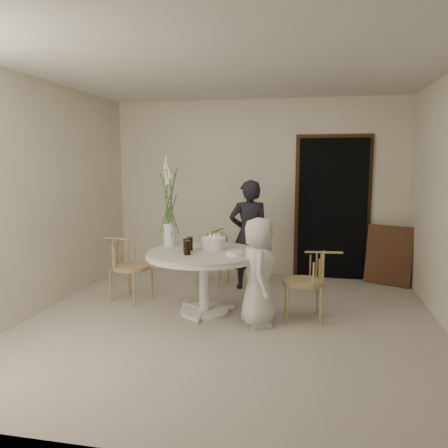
% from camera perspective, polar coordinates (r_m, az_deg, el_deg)
% --- Properties ---
extents(ground, '(4.50, 4.50, 0.00)m').
position_cam_1_polar(ground, '(4.91, 0.80, -12.73)').
color(ground, '#BBAD9F').
rests_on(ground, ground).
extents(room_shell, '(4.50, 4.50, 4.50)m').
position_cam_1_polar(room_shell, '(4.60, 0.84, 6.52)').
color(room_shell, silver).
rests_on(room_shell, ground).
extents(doorway, '(1.00, 0.10, 2.10)m').
position_cam_1_polar(doorway, '(6.75, 13.96, 1.90)').
color(doorway, black).
rests_on(doorway, ground).
extents(door_trim, '(1.12, 0.03, 2.22)m').
position_cam_1_polar(door_trim, '(6.78, 13.96, 2.44)').
color(door_trim, '#55311D').
rests_on(door_trim, ground).
extents(table, '(1.33, 1.33, 0.73)m').
position_cam_1_polar(table, '(5.04, -2.59, -4.88)').
color(table, white).
rests_on(table, ground).
extents(picture_frame, '(0.67, 0.43, 0.85)m').
position_cam_1_polar(picture_frame, '(6.69, 20.74, -3.85)').
color(picture_frame, '#55311D').
rests_on(picture_frame, ground).
extents(chair_far, '(0.47, 0.50, 0.77)m').
position_cam_1_polar(chair_far, '(6.39, -1.16, -3.22)').
color(chair_far, tan).
rests_on(chair_far, ground).
extents(chair_right, '(0.50, 0.46, 0.78)m').
position_cam_1_polar(chair_right, '(4.97, 11.59, -6.54)').
color(chair_right, tan).
rests_on(chair_right, ground).
extents(chair_left, '(0.54, 0.52, 0.80)m').
position_cam_1_polar(chair_left, '(5.71, -12.94, -4.57)').
color(chair_left, tan).
rests_on(chair_left, ground).
extents(girl, '(0.63, 0.49, 1.51)m').
position_cam_1_polar(girl, '(6.03, 3.29, -1.39)').
color(girl, black).
rests_on(girl, ground).
extents(boy, '(0.46, 0.62, 1.17)m').
position_cam_1_polar(boy, '(4.70, 4.54, -6.22)').
color(boy, silver).
rests_on(boy, ground).
extents(birthday_cake, '(0.28, 0.28, 0.19)m').
position_cam_1_polar(birthday_cake, '(5.14, -1.37, -2.54)').
color(birthday_cake, white).
rests_on(birthday_cake, table).
extents(cola_tumbler_a, '(0.08, 0.08, 0.16)m').
position_cam_1_polar(cola_tumbler_a, '(4.84, -4.83, -3.11)').
color(cola_tumbler_a, black).
rests_on(cola_tumbler_a, table).
extents(cola_tumbler_b, '(0.07, 0.07, 0.13)m').
position_cam_1_polar(cola_tumbler_b, '(4.95, -4.96, -3.00)').
color(cola_tumbler_b, black).
rests_on(cola_tumbler_b, table).
extents(cola_tumbler_c, '(0.09, 0.09, 0.15)m').
position_cam_1_polar(cola_tumbler_c, '(4.99, -4.94, -2.79)').
color(cola_tumbler_c, black).
rests_on(cola_tumbler_c, table).
extents(cola_tumbler_d, '(0.09, 0.09, 0.16)m').
position_cam_1_polar(cola_tumbler_d, '(5.09, -4.50, -2.56)').
color(cola_tumbler_d, black).
rests_on(cola_tumbler_d, table).
extents(plate_stack, '(0.22, 0.22, 0.05)m').
position_cam_1_polar(plate_stack, '(4.79, 1.37, -3.88)').
color(plate_stack, white).
rests_on(plate_stack, table).
extents(flower_vase, '(0.15, 0.15, 1.11)m').
position_cam_1_polar(flower_vase, '(5.31, -7.16, 2.36)').
color(flower_vase, silver).
rests_on(flower_vase, table).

